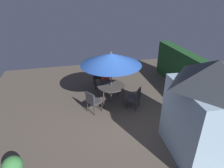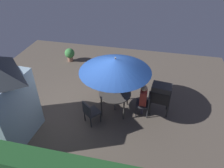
{
  "view_description": "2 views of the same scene",
  "coord_description": "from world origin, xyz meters",
  "px_view_note": "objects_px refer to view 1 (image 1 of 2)",
  "views": [
    {
      "loc": [
        6.24,
        -1.76,
        4.4
      ],
      "look_at": [
        -0.07,
        -0.26,
        1.17
      ],
      "focal_mm": 30.89,
      "sensor_mm": 36.0,
      "label": 1
    },
    {
      "loc": [
        -1.87,
        5.6,
        5.32
      ],
      "look_at": [
        -0.54,
        -0.34,
        1.03
      ],
      "focal_mm": 33.36,
      "sensor_mm": 36.0,
      "label": 2
    }
  ],
  "objects_px": {
    "patio_umbrella": "(111,59)",
    "garden_shed": "(207,110)",
    "patio_table": "(111,87)",
    "chair_far_side": "(93,101)",
    "person_in_red": "(106,76)",
    "chair_toward_hedge": "(135,97)",
    "potted_plant_by_grill": "(13,167)",
    "chair_near_shed": "(105,80)",
    "bbq_grill": "(98,70)"
  },
  "relations": [
    {
      "from": "garden_shed",
      "to": "bbq_grill",
      "type": "bearing_deg",
      "value": -156.4
    },
    {
      "from": "patio_umbrella",
      "to": "chair_toward_hedge",
      "type": "distance_m",
      "value": 1.78
    },
    {
      "from": "patio_umbrella",
      "to": "garden_shed",
      "type": "bearing_deg",
      "value": 29.63
    },
    {
      "from": "chair_near_shed",
      "to": "person_in_red",
      "type": "xyz_separation_m",
      "value": [
        0.09,
        0.0,
        0.26
      ]
    },
    {
      "from": "patio_umbrella",
      "to": "person_in_red",
      "type": "xyz_separation_m",
      "value": [
        -1.01,
        -0.02,
        -1.16
      ]
    },
    {
      "from": "garden_shed",
      "to": "patio_umbrella",
      "type": "distance_m",
      "value": 3.85
    },
    {
      "from": "garden_shed",
      "to": "patio_umbrella",
      "type": "height_order",
      "value": "garden_shed"
    },
    {
      "from": "garden_shed",
      "to": "patio_table",
      "type": "distance_m",
      "value": 3.89
    },
    {
      "from": "garden_shed",
      "to": "chair_far_side",
      "type": "xyz_separation_m",
      "value": [
        -2.74,
        -2.76,
        -0.95
      ]
    },
    {
      "from": "chair_far_side",
      "to": "potted_plant_by_grill",
      "type": "bearing_deg",
      "value": -43.48
    },
    {
      "from": "garden_shed",
      "to": "patio_table",
      "type": "relative_size",
      "value": 2.52
    },
    {
      "from": "garden_shed",
      "to": "person_in_red",
      "type": "distance_m",
      "value": 4.78
    },
    {
      "from": "garden_shed",
      "to": "potted_plant_by_grill",
      "type": "relative_size",
      "value": 4.15
    },
    {
      "from": "patio_table",
      "to": "patio_umbrella",
      "type": "distance_m",
      "value": 1.22
    },
    {
      "from": "garden_shed",
      "to": "bbq_grill",
      "type": "distance_m",
      "value": 5.4
    },
    {
      "from": "garden_shed",
      "to": "chair_toward_hedge",
      "type": "distance_m",
      "value": 3.0
    },
    {
      "from": "chair_near_shed",
      "to": "potted_plant_by_grill",
      "type": "relative_size",
      "value": 1.29
    },
    {
      "from": "patio_table",
      "to": "chair_far_side",
      "type": "xyz_separation_m",
      "value": [
        0.58,
        -0.87,
        -0.2
      ]
    },
    {
      "from": "patio_umbrella",
      "to": "chair_toward_hedge",
      "type": "height_order",
      "value": "patio_umbrella"
    },
    {
      "from": "chair_near_shed",
      "to": "patio_table",
      "type": "bearing_deg",
      "value": 1.28
    },
    {
      "from": "garden_shed",
      "to": "patio_table",
      "type": "bearing_deg",
      "value": -150.37
    },
    {
      "from": "patio_umbrella",
      "to": "person_in_red",
      "type": "height_order",
      "value": "patio_umbrella"
    },
    {
      "from": "chair_near_shed",
      "to": "chair_far_side",
      "type": "xyz_separation_m",
      "value": [
        1.67,
        -0.84,
        0.0
      ]
    },
    {
      "from": "garden_shed",
      "to": "chair_near_shed",
      "type": "distance_m",
      "value": 4.9
    },
    {
      "from": "chair_near_shed",
      "to": "chair_far_side",
      "type": "height_order",
      "value": "same"
    },
    {
      "from": "chair_near_shed",
      "to": "chair_far_side",
      "type": "distance_m",
      "value": 1.87
    },
    {
      "from": "garden_shed",
      "to": "chair_toward_hedge",
      "type": "relative_size",
      "value": 3.21
    },
    {
      "from": "potted_plant_by_grill",
      "to": "person_in_red",
      "type": "relative_size",
      "value": 0.55
    },
    {
      "from": "patio_table",
      "to": "potted_plant_by_grill",
      "type": "distance_m",
      "value": 4.48
    },
    {
      "from": "potted_plant_by_grill",
      "to": "person_in_red",
      "type": "height_order",
      "value": "person_in_red"
    },
    {
      "from": "bbq_grill",
      "to": "chair_far_side",
      "type": "distance_m",
      "value": 2.28
    },
    {
      "from": "bbq_grill",
      "to": "chair_far_side",
      "type": "height_order",
      "value": "bbq_grill"
    },
    {
      "from": "potted_plant_by_grill",
      "to": "chair_far_side",
      "type": "bearing_deg",
      "value": 136.52
    },
    {
      "from": "patio_umbrella",
      "to": "chair_far_side",
      "type": "bearing_deg",
      "value": -56.15
    },
    {
      "from": "patio_umbrella",
      "to": "chair_far_side",
      "type": "distance_m",
      "value": 1.76
    },
    {
      "from": "person_in_red",
      "to": "patio_table",
      "type": "bearing_deg",
      "value": 1.28
    },
    {
      "from": "patio_umbrella",
      "to": "potted_plant_by_grill",
      "type": "distance_m",
      "value": 4.73
    },
    {
      "from": "patio_table",
      "to": "chair_far_side",
      "type": "relative_size",
      "value": 1.27
    },
    {
      "from": "patio_umbrella",
      "to": "patio_table",
      "type": "bearing_deg",
      "value": 14.04
    },
    {
      "from": "bbq_grill",
      "to": "person_in_red",
      "type": "distance_m",
      "value": 0.63
    },
    {
      "from": "bbq_grill",
      "to": "garden_shed",
      "type": "bearing_deg",
      "value": 23.6
    },
    {
      "from": "chair_toward_hedge",
      "to": "patio_umbrella",
      "type": "bearing_deg",
      "value": -129.6
    },
    {
      "from": "patio_umbrella",
      "to": "person_in_red",
      "type": "bearing_deg",
      "value": -178.72
    },
    {
      "from": "person_in_red",
      "to": "chair_far_side",
      "type": "bearing_deg",
      "value": -27.98
    },
    {
      "from": "potted_plant_by_grill",
      "to": "garden_shed",
      "type": "bearing_deg",
      "value": 87.32
    },
    {
      "from": "patio_table",
      "to": "chair_near_shed",
      "type": "relative_size",
      "value": 1.27
    },
    {
      "from": "chair_far_side",
      "to": "chair_toward_hedge",
      "type": "distance_m",
      "value": 1.7
    },
    {
      "from": "garden_shed",
      "to": "person_in_red",
      "type": "height_order",
      "value": "garden_shed"
    },
    {
      "from": "chair_near_shed",
      "to": "chair_toward_hedge",
      "type": "height_order",
      "value": "same"
    },
    {
      "from": "garden_shed",
      "to": "patio_umbrella",
      "type": "bearing_deg",
      "value": -150.37
    }
  ]
}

